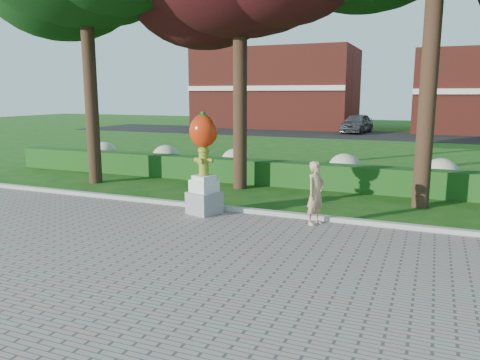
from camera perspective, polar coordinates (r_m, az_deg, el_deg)
The scene contains 10 objects.
ground at distance 9.14m, azimuth -2.91°, elevation -8.87°, with size 100.00×100.00×0.00m, color #144812.
walkway at distance 6.10m, azimuth -20.34°, elevation -19.73°, with size 40.00×14.00×0.04m, color gray.
curb at distance 11.78m, azimuth 3.39°, elevation -4.06°, with size 40.00×0.18×0.15m, color #ADADA5.
lawn_hedge at distance 15.46m, azimuth 8.30°, elevation 0.58°, with size 24.00×0.70×0.80m, color #194513.
hydrangea_row at distance 16.28m, azimuth 11.14°, elevation 1.52°, with size 20.10×1.10×0.99m.
street at distance 36.10m, azimuth 16.66°, elevation 5.23°, with size 50.00×8.00×0.02m, color black.
building_left at distance 43.98m, azimuth 4.49°, elevation 11.04°, with size 14.00×8.00×7.00m, color maroon.
hydrant_sculpture at distance 11.66m, azimuth -4.45°, elevation 2.38°, with size 0.88×0.88×2.55m.
woman at distance 10.89m, azimuth 9.22°, elevation -1.58°, with size 0.54×0.35×1.47m, color tan.
parked_car at distance 37.87m, azimuth 14.05°, elevation 6.74°, with size 1.79×4.44×1.51m, color #3D3F44.
Camera 1 is at (3.73, -7.78, 3.02)m, focal length 35.00 mm.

